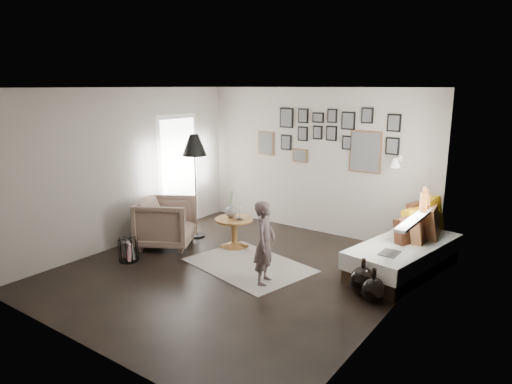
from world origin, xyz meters
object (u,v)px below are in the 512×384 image
Objects in this scene: floor_lamp at (194,149)px; child at (265,243)px; magazine_basket at (128,250)px; demijohn_small at (373,290)px; vase at (231,209)px; demijohn_large at (363,281)px; pedestal_table at (234,234)px; armchair at (167,222)px; daybed at (406,250)px.

floor_lamp is 1.58× the size of child.
magazine_basket is 3.68m from demijohn_small.
vase reaches higher than demijohn_large.
demijohn_large is (2.52, -0.48, -0.44)m from vase.
armchair is at bearing -148.37° from pedestal_table.
floor_lamp is 3.84m from demijohn_small.
pedestal_table is 1.28× the size of demijohn_large.
demijohn_large is at bearing -10.73° from pedestal_table.
pedestal_table is 0.30× the size of daybed.
child is (1.29, -0.90, -0.06)m from vase.
floor_lamp reaches higher than demijohn_large.
pedestal_table is 1.71m from magazine_basket.
child reaches higher than armchair.
demijohn_small is at bearing -79.52° from daybed.
daybed is 2.37× the size of armchair.
child is (-1.42, -1.55, 0.26)m from daybed.
child reaches higher than pedestal_table.
demijohn_small is at bearing -12.52° from vase.
floor_lamp reaches higher than pedestal_table.
daybed is 4.15m from magazine_basket.
demijohn_large is (3.41, 0.13, -0.21)m from armchair.
child reaches higher than vase.
magazine_basket is 2.26m from child.
demijohn_small is at bearing -10.16° from floor_lamp.
magazine_basket is (0.02, -0.83, -0.23)m from armchair.
armchair is at bearing -179.81° from demijohn_small.
vase is 1.24m from floor_lamp.
daybed is at bearing -58.80° from child.
child reaches higher than demijohn_small.
floor_lamp reaches higher than vase.
vase is at bearing 38.86° from child.
vase is 0.51× the size of armchair.
floor_lamp reaches higher than armchair.
magazine_basket is at bearing -123.68° from pedestal_table.
daybed is (2.72, 0.64, -0.32)m from vase.
armchair is 3.61m from demijohn_small.
floor_lamp is (-0.81, 0.03, 0.94)m from vase.
vase is 0.25× the size of floor_lamp.
demijohn_small reaches higher than magazine_basket.
demijohn_small is at bearing -12.48° from pedestal_table.
daybed is 3.79m from floor_lamp.
floor_lamp reaches higher than child.
demijohn_large is 0.23m from demijohn_small.
demijohn_small is (2.63, -0.58, -0.06)m from pedestal_table.
child is (-1.42, -0.30, 0.41)m from demijohn_small.
demijohn_large is 1.10× the size of demijohn_small.
demijohn_small is at bearing -94.23° from child.
pedestal_table is at bearing 169.27° from demijohn_large.
armchair is at bearing 66.27° from child.
demijohn_large is (3.39, 0.96, 0.02)m from magazine_basket.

